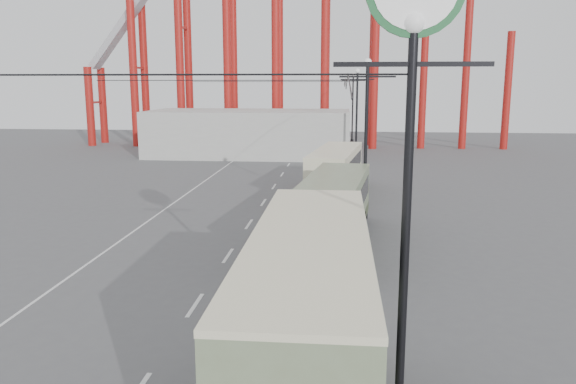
# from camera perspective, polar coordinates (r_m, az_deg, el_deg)

# --- Properties ---
(ground) EXTENTS (160.00, 160.00, 0.00)m
(ground) POSITION_cam_1_polar(r_m,az_deg,el_deg) (17.31, -9.60, -16.42)
(ground) COLOR #525255
(ground) RESTS_ON ground
(road_markings) EXTENTS (12.52, 120.00, 0.01)m
(road_markings) POSITION_cam_1_polar(r_m,az_deg,el_deg) (35.76, -2.80, -1.83)
(road_markings) COLOR silver
(road_markings) RESTS_ON ground
(lamp_post_near) EXTENTS (3.20, 0.44, 10.80)m
(lamp_post_near) POSITION_cam_1_polar(r_m,az_deg,el_deg) (11.89, 12.45, 10.45)
(lamp_post_near) COLOR black
(lamp_post_near) RESTS_ON ground
(lamp_post_mid) EXTENTS (3.20, 0.44, 9.32)m
(lamp_post_mid) POSITION_cam_1_polar(r_m,az_deg,el_deg) (33.00, 7.91, 5.23)
(lamp_post_mid) COLOR black
(lamp_post_mid) RESTS_ON ground
(lamp_post_far) EXTENTS (3.20, 0.44, 9.32)m
(lamp_post_far) POSITION_cam_1_polar(r_m,az_deg,el_deg) (54.92, 6.98, 7.50)
(lamp_post_far) COLOR black
(lamp_post_far) RESTS_ON ground
(lamp_post_distant) EXTENTS (3.20, 0.44, 9.32)m
(lamp_post_distant) POSITION_cam_1_polar(r_m,az_deg,el_deg) (76.89, 6.58, 8.48)
(lamp_post_distant) COLOR black
(lamp_post_distant) RESTS_ON ground
(fairground_shed) EXTENTS (22.00, 10.00, 5.00)m
(fairground_shed) POSITION_cam_1_polar(r_m,az_deg,el_deg) (62.88, -3.91, 6.00)
(fairground_shed) COLOR #AEAEA8
(fairground_shed) RESTS_ON ground
(double_decker_bus) EXTENTS (2.39, 9.28, 4.98)m
(double_decker_bus) POSITION_cam_1_polar(r_m,az_deg,el_deg) (12.01, 2.19, -14.31)
(double_decker_bus) COLOR #333F22
(double_decker_bus) RESTS_ON ground
(single_decker_green) EXTENTS (4.13, 12.12, 3.36)m
(single_decker_green) POSITION_cam_1_polar(r_m,az_deg,el_deg) (27.33, 4.46, -1.79)
(single_decker_green) COLOR #707D5B
(single_decker_green) RESTS_ON ground
(single_decker_cream) EXTENTS (4.04, 10.93, 3.32)m
(single_decker_cream) POSITION_cam_1_polar(r_m,az_deg,el_deg) (40.50, 4.86, 2.34)
(single_decker_cream) COLOR beige
(single_decker_cream) RESTS_ON ground
(pedestrian) EXTENTS (0.75, 0.57, 1.86)m
(pedestrian) POSITION_cam_1_polar(r_m,az_deg,el_deg) (28.25, 0.06, -3.36)
(pedestrian) COLOR black
(pedestrian) RESTS_ON ground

